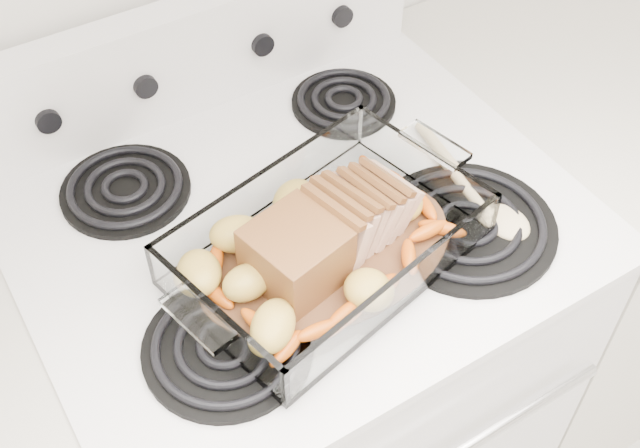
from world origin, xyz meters
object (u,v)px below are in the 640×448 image
baking_dish (328,248)px  pork_roast (318,237)px  electric_range (299,376)px  counter_right (563,239)px

baking_dish → pork_roast: pork_roast is taller
pork_roast → electric_range: bearing=100.1°
electric_range → counter_right: (0.66, -0.00, -0.02)m
electric_range → pork_roast: size_ratio=4.51×
electric_range → pork_roast: (-0.02, -0.11, 0.51)m
counter_right → baking_dish: baking_dish is taller
electric_range → pork_roast: bearing=-102.3°
electric_range → pork_roast: electric_range is taller
pork_roast → counter_right: bearing=31.2°
baking_dish → pork_roast: bearing=167.4°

